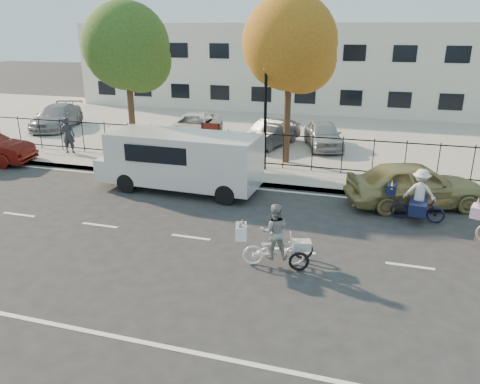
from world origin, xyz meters
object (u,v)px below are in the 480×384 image
(bull_bike, at_px, (418,200))
(lot_car_b, at_px, (194,127))
(lot_car_c, at_px, (271,133))
(gold_sedan, at_px, (415,185))
(zebra_trike, at_px, (274,242))
(lot_car_a, at_px, (57,117))
(lamppost, at_px, (266,97))
(white_van, at_px, (182,159))
(lot_car_d, at_px, (323,135))
(pedestrian, at_px, (68,135))

(bull_bike, bearing_deg, lot_car_b, 58.86)
(lot_car_c, bearing_deg, gold_sedan, -27.32)
(zebra_trike, distance_m, lot_car_a, 20.00)
(lot_car_b, bearing_deg, bull_bike, -42.55)
(lamppost, relative_size, lot_car_c, 1.12)
(lot_car_a, xyz_separation_m, lot_car_b, (8.70, -0.35, -0.01))
(bull_bike, distance_m, white_van, 8.21)
(zebra_trike, xyz_separation_m, lot_car_d, (-0.31, 12.13, 0.16))
(bull_bike, distance_m, lot_car_a, 21.03)
(lot_car_b, xyz_separation_m, lot_car_d, (6.72, 0.11, -0.02))
(lot_car_a, height_order, lot_car_c, lot_car_a)
(lot_car_c, bearing_deg, zebra_trike, -59.19)
(lot_car_d, bearing_deg, lot_car_a, 161.40)
(lamppost, bearing_deg, pedestrian, 180.00)
(zebra_trike, height_order, lot_car_a, zebra_trike)
(lamppost, distance_m, lot_car_d, 5.32)
(pedestrian, bearing_deg, lot_car_a, -61.46)
(white_van, height_order, lot_car_a, white_van)
(lot_car_a, bearing_deg, lot_car_b, -17.43)
(lot_car_b, distance_m, lot_car_d, 6.72)
(lot_car_b, relative_size, lot_car_d, 1.26)
(zebra_trike, relative_size, lot_car_c, 0.50)
(zebra_trike, distance_m, lot_car_d, 12.14)
(pedestrian, relative_size, lot_car_c, 0.43)
(white_van, xyz_separation_m, lot_car_a, (-11.18, 7.65, -0.36))
(zebra_trike, height_order, pedestrian, pedestrian)
(white_van, relative_size, lot_car_c, 1.56)
(gold_sedan, height_order, lot_car_d, gold_sedan)
(lamppost, distance_m, lot_car_b, 6.90)
(white_van, bearing_deg, lot_car_c, 78.43)
(pedestrian, bearing_deg, lot_car_d, -171.77)
(lamppost, xyz_separation_m, lot_car_d, (1.85, 4.42, -2.32))
(lot_car_c, xyz_separation_m, lot_car_d, (2.54, 0.40, 0.01))
(pedestrian, distance_m, lot_car_a, 6.24)
(zebra_trike, relative_size, lot_car_d, 0.51)
(lot_car_c, bearing_deg, pedestrian, -138.10)
(lot_car_c, bearing_deg, white_van, -86.46)
(bull_bike, xyz_separation_m, lot_car_b, (-10.65, 7.91, 0.14))
(white_van, xyz_separation_m, lot_car_d, (4.24, 7.42, -0.38))
(bull_bike, bearing_deg, white_van, 91.26)
(lamppost, xyz_separation_m, pedestrian, (-9.41, 0.00, -2.13))
(white_van, height_order, gold_sedan, white_van)
(pedestrian, bearing_deg, gold_sedan, 158.16)
(zebra_trike, distance_m, gold_sedan, 6.49)
(gold_sedan, bearing_deg, zebra_trike, 126.18)
(lot_car_d, bearing_deg, gold_sedan, -77.68)
(white_van, xyz_separation_m, lot_car_b, (-2.48, 7.31, -0.36))
(gold_sedan, relative_size, lot_car_b, 0.94)
(lot_car_a, distance_m, lot_car_b, 8.70)
(lamppost, relative_size, white_van, 0.72)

